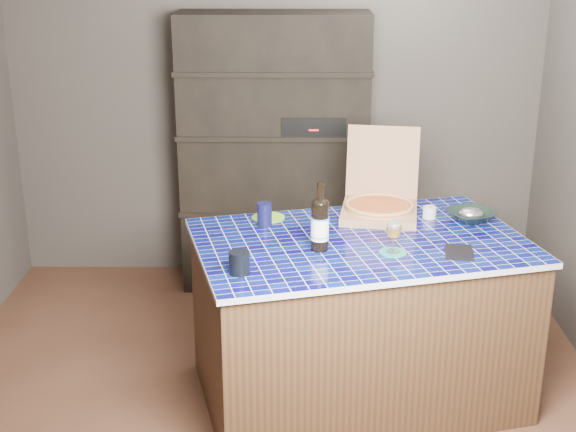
{
  "coord_description": "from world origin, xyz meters",
  "views": [
    {
      "loc": [
        0.15,
        -3.5,
        2.27
      ],
      "look_at": [
        0.11,
        0.0,
        1.02
      ],
      "focal_mm": 50.0,
      "sensor_mm": 36.0,
      "label": 1
    }
  ],
  "objects_px": {
    "pizza_box": "(380,204)",
    "mead_bottle": "(320,224)",
    "bowl": "(471,216)",
    "kitchen_island": "(358,319)",
    "wine_glass": "(394,230)",
    "dvd_case": "(459,252)"
  },
  "relations": [
    {
      "from": "kitchen_island",
      "to": "pizza_box",
      "type": "xyz_separation_m",
      "value": [
        0.12,
        0.36,
        0.49
      ]
    },
    {
      "from": "kitchen_island",
      "to": "bowl",
      "type": "height_order",
      "value": "bowl"
    },
    {
      "from": "mead_bottle",
      "to": "bowl",
      "type": "distance_m",
      "value": 0.89
    },
    {
      "from": "mead_bottle",
      "to": "wine_glass",
      "type": "xyz_separation_m",
      "value": [
        0.34,
        -0.04,
        -0.01
      ]
    },
    {
      "from": "kitchen_island",
      "to": "dvd_case",
      "type": "distance_m",
      "value": 0.64
    },
    {
      "from": "mead_bottle",
      "to": "wine_glass",
      "type": "relative_size",
      "value": 2.04
    },
    {
      "from": "bowl",
      "to": "dvd_case",
      "type": "bearing_deg",
      "value": -107.88
    },
    {
      "from": "mead_bottle",
      "to": "kitchen_island",
      "type": "bearing_deg",
      "value": 33.28
    },
    {
      "from": "pizza_box",
      "to": "bowl",
      "type": "relative_size",
      "value": 2.27
    },
    {
      "from": "pizza_box",
      "to": "wine_glass",
      "type": "relative_size",
      "value": 3.23
    },
    {
      "from": "dvd_case",
      "to": "mead_bottle",
      "type": "bearing_deg",
      "value": -174.85
    },
    {
      "from": "dvd_case",
      "to": "bowl",
      "type": "height_order",
      "value": "bowl"
    },
    {
      "from": "bowl",
      "to": "kitchen_island",
      "type": "bearing_deg",
      "value": -155.16
    },
    {
      "from": "pizza_box",
      "to": "mead_bottle",
      "type": "bearing_deg",
      "value": -115.49
    },
    {
      "from": "kitchen_island",
      "to": "dvd_case",
      "type": "bearing_deg",
      "value": -36.51
    },
    {
      "from": "wine_glass",
      "to": "mead_bottle",
      "type": "bearing_deg",
      "value": 173.99
    },
    {
      "from": "mead_bottle",
      "to": "pizza_box",
      "type": "bearing_deg",
      "value": 56.38
    },
    {
      "from": "pizza_box",
      "to": "mead_bottle",
      "type": "relative_size",
      "value": 1.58
    },
    {
      "from": "pizza_box",
      "to": "dvd_case",
      "type": "bearing_deg",
      "value": -51.0
    },
    {
      "from": "kitchen_island",
      "to": "wine_glass",
      "type": "bearing_deg",
      "value": -65.92
    },
    {
      "from": "dvd_case",
      "to": "pizza_box",
      "type": "bearing_deg",
      "value": 129.78
    },
    {
      "from": "wine_glass",
      "to": "bowl",
      "type": "height_order",
      "value": "wine_glass"
    }
  ]
}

